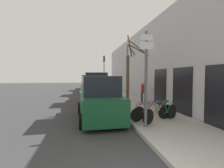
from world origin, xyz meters
The scene contains 14 objects.
ground_plane centered at (0.00, 11.20, 0.00)m, with size 80.00×80.00×0.00m, color #333335.
sidewalk_curb centered at (2.60, 14.00, 0.07)m, with size 3.20×32.00×0.15m.
building_facade centered at (4.35, 13.92, 3.23)m, with size 0.23×32.00×6.50m.
signpost centered at (1.44, 3.69, 2.20)m, with size 0.58×0.14×3.84m.
bicycle_0 centered at (2.41, 4.35, 0.55)m, with size 2.13×1.19×0.93m.
bicycle_1 centered at (2.02, 4.62, 0.51)m, with size 2.05×0.57×0.83m.
bicycle_2 centered at (2.27, 4.88, 0.53)m, with size 2.18×0.54×0.88m.
parked_car_0 centered at (-0.26, 5.67, 1.00)m, with size 2.23×4.56×2.20m.
parked_car_1 centered at (-0.10, 11.08, 1.11)m, with size 2.07×4.61×2.45m.
parked_car_2 centered at (-0.32, 17.24, 1.02)m, with size 2.25×4.66×2.27m.
parked_car_3 centered at (-0.14, 23.41, 1.01)m, with size 2.22×4.82×2.23m.
pedestrian_near centered at (3.38, 9.46, 1.07)m, with size 0.42×0.36×1.60m.
street_tree centered at (1.77, 7.61, 2.30)m, with size 1.54×1.38×4.58m.
traffic_light centered at (1.40, 17.93, 3.03)m, with size 0.20×0.30×4.50m.
Camera 1 is at (-1.02, -3.00, 2.23)m, focal length 28.00 mm.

